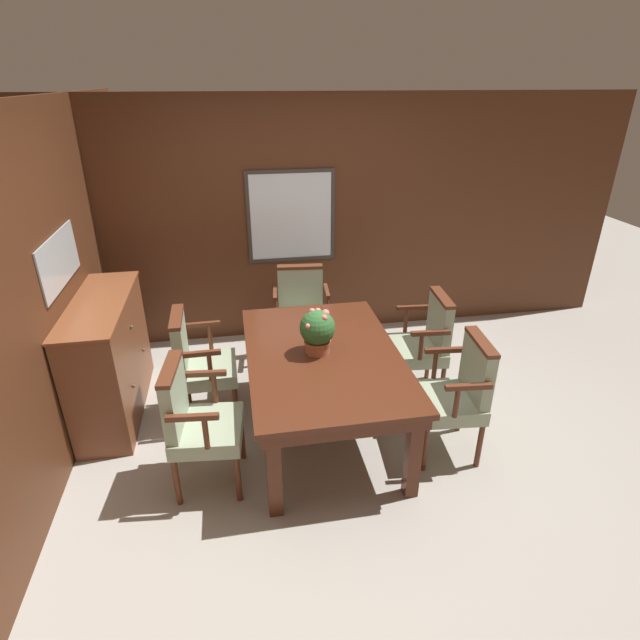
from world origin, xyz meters
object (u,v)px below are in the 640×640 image
object	(u,v)px
dining_table	(324,364)
chair_left_far	(198,360)
chair_head_far	(301,309)
sideboard_cabinet	(110,358)
chair_right_far	(424,340)
chair_left_near	(196,419)
chair_right_near	(458,390)
potted_plant	(317,331)

from	to	relation	value
dining_table	chair_left_far	distance (m)	1.03
chair_head_far	sideboard_cabinet	distance (m)	1.77
chair_head_far	chair_right_far	xyz separation A→B (m)	(0.95, -0.81, 0.00)
chair_left_far	sideboard_cabinet	world-z (taller)	sideboard_cabinet
dining_table	chair_left_near	bearing A→B (deg)	-157.77
chair_head_far	chair_left_far	xyz separation A→B (m)	(-0.95, -0.82, 0.00)
dining_table	chair_head_far	distance (m)	1.22
chair_left_near	chair_right_far	world-z (taller)	same
chair_right_near	chair_right_far	distance (m)	0.78
chair_left_near	chair_right_near	bearing A→B (deg)	-84.15
chair_left_far	potted_plant	bearing A→B (deg)	-113.13
chair_left_far	sideboard_cabinet	xyz separation A→B (m)	(-0.72, 0.22, -0.03)
potted_plant	sideboard_cabinet	xyz separation A→B (m)	(-1.62, 0.59, -0.40)
chair_head_far	potted_plant	bearing A→B (deg)	-86.96
chair_left_near	chair_left_far	size ratio (longest dim) A/B	1.00
chair_left_near	chair_head_far	distance (m)	1.85
potted_plant	chair_head_far	bearing A→B (deg)	87.73
sideboard_cabinet	chair_right_near	bearing A→B (deg)	-20.86
chair_left_near	potted_plant	size ratio (longest dim) A/B	2.76
dining_table	potted_plant	world-z (taller)	potted_plant
chair_right_far	potted_plant	distance (m)	1.13
chair_right_far	chair_left_far	world-z (taller)	same
dining_table	sideboard_cabinet	size ratio (longest dim) A/B	1.32
chair_right_far	chair_left_far	size ratio (longest dim) A/B	1.00
chair_left_near	chair_right_far	xyz separation A→B (m)	(1.89, 0.78, 0.00)
potted_plant	chair_left_near	bearing A→B (deg)	-155.68
dining_table	chair_right_far	world-z (taller)	chair_right_far
dining_table	chair_left_far	world-z (taller)	chair_left_far
chair_right_near	chair_left_near	bearing A→B (deg)	-84.46
chair_right_far	chair_head_far	bearing A→B (deg)	-125.70
chair_left_near	potted_plant	xyz separation A→B (m)	(0.89, 0.40, 0.37)
chair_head_far	potted_plant	world-z (taller)	potted_plant
chair_right_near	potted_plant	world-z (taller)	potted_plant
chair_right_near	chair_left_far	distance (m)	2.02
dining_table	chair_left_far	size ratio (longest dim) A/B	1.85
chair_head_far	sideboard_cabinet	world-z (taller)	sideboard_cabinet
chair_head_far	sideboard_cabinet	size ratio (longest dim) A/B	0.71
chair_right_near	chair_right_far	size ratio (longest dim) A/B	1.00
chair_left_near	dining_table	bearing A→B (deg)	-62.13
chair_left_far	sideboard_cabinet	size ratio (longest dim) A/B	0.71
chair_head_far	chair_left_far	distance (m)	1.26
chair_left_near	chair_head_far	world-z (taller)	same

